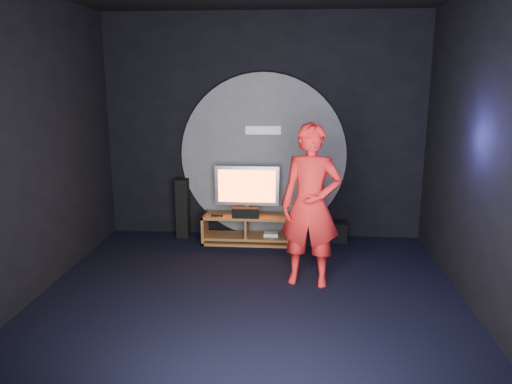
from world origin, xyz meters
TOP-DOWN VIEW (x-y plane):
  - floor at (0.00, 0.00)m, footprint 5.00×5.00m
  - back_wall at (0.00, 2.50)m, footprint 5.00×0.04m
  - front_wall at (0.00, -2.50)m, footprint 5.00×0.04m
  - left_wall at (-2.50, 0.00)m, footprint 0.04×5.00m
  - right_wall at (2.50, 0.00)m, footprint 0.04×5.00m
  - wall_disc_panel at (0.00, 2.44)m, footprint 2.60×0.11m
  - media_console at (-0.22, 2.05)m, footprint 1.36×0.45m
  - tv at (-0.23, 2.12)m, footprint 0.99×0.22m
  - center_speaker at (-0.23, 1.90)m, footprint 0.40×0.15m
  - remote at (-0.67, 1.93)m, footprint 0.18×0.05m
  - tower_speaker_left at (-1.28, 2.28)m, footprint 0.19×0.21m
  - tower_speaker_right at (0.77, 2.06)m, footprint 0.19×0.21m
  - subwoofer at (1.19, 2.25)m, footprint 0.28×0.28m
  - player at (0.71, 0.58)m, footprint 0.80×0.58m

SIDE VIEW (x-z plane):
  - floor at x=0.00m, z-range 0.00..0.00m
  - subwoofer at x=1.19m, z-range 0.00..0.31m
  - media_console at x=-0.22m, z-range -0.03..0.42m
  - remote at x=-0.67m, z-range 0.45..0.47m
  - tower_speaker_left at x=-1.28m, z-range 0.00..0.95m
  - tower_speaker_right at x=0.77m, z-range 0.00..0.95m
  - center_speaker at x=-0.23m, z-range 0.45..0.60m
  - tv at x=-0.23m, z-range 0.48..1.23m
  - player at x=0.71m, z-range 0.00..2.01m
  - wall_disc_panel at x=0.00m, z-range 0.00..2.60m
  - back_wall at x=0.00m, z-range 0.00..3.50m
  - front_wall at x=0.00m, z-range 0.00..3.50m
  - left_wall at x=-2.50m, z-range 0.00..3.50m
  - right_wall at x=2.50m, z-range 0.00..3.50m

